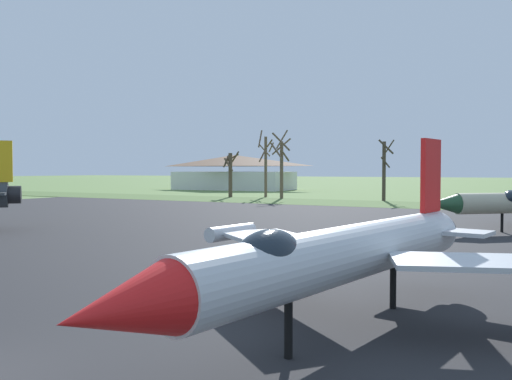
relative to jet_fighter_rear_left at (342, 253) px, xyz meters
name	(u,v)px	position (x,y,z in m)	size (l,w,h in m)	color
asphalt_apron	(323,251)	(-5.22, 12.02, -1.91)	(104.32, 61.03, 0.05)	#28282B
grass_verge_strip	(450,206)	(-5.22, 48.53, -1.91)	(164.32, 12.00, 0.06)	#4F6B35
jet_fighter_rear_left	(342,253)	(0.00, 0.00, 0.00)	(11.90, 14.08, 4.86)	silver
bare_tree_far_left	(230,172)	(-35.82, 53.66, 1.67)	(2.54, 2.16, 6.56)	brown
bare_tree_left_of_center	(265,162)	(-32.06, 57.25, 3.13)	(2.40, 2.39, 9.71)	brown
bare_tree_center	(281,163)	(-27.85, 53.81, 2.94)	(3.44, 3.48, 9.37)	brown
bare_tree_right_of_center	(384,168)	(-14.27, 55.46, 2.18)	(2.07, 2.53, 7.73)	#42382D
visitor_building	(234,173)	(-51.35, 80.56, 1.47)	(24.35, 13.42, 6.89)	silver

